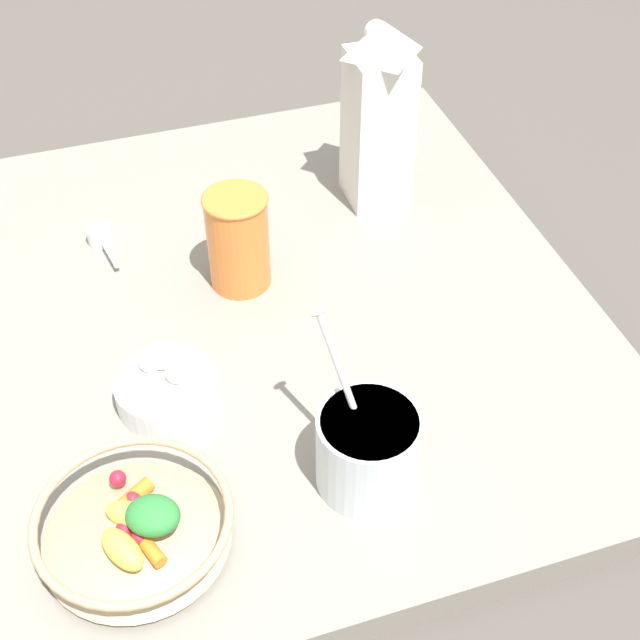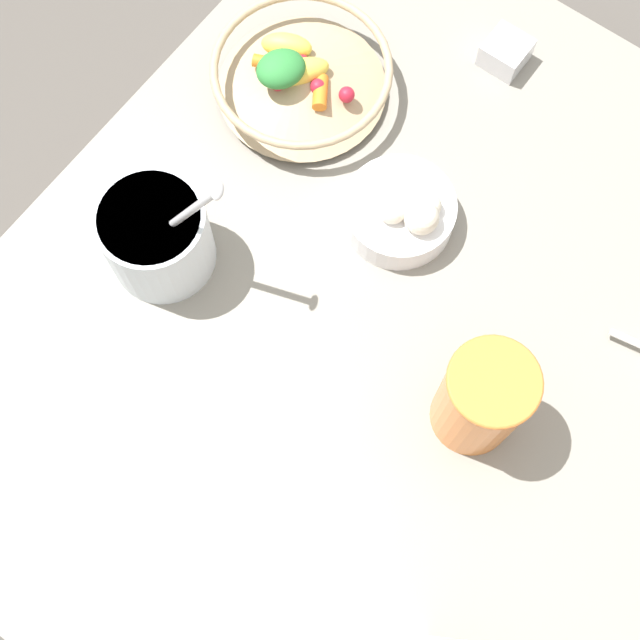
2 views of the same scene
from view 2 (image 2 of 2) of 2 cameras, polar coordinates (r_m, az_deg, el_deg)
The scene contains 7 objects.
ground_plane at distance 1.01m, azimuth 7.19°, elevation -3.63°, with size 6.00×6.00×0.00m, color #4C4742.
countertop at distance 0.99m, azimuth 7.34°, elevation -3.28°, with size 0.96×0.96×0.05m.
fruit_bowl at distance 1.07m, azimuth -1.25°, elevation 15.37°, with size 0.21×0.21×0.08m.
yogurt_tub at distance 0.96m, azimuth -10.43°, elevation 5.36°, with size 0.12×0.15×0.21m.
drinking_cup at distance 0.89m, azimuth 10.34°, elevation -4.98°, with size 0.09×0.09×0.15m.
spice_jar at distance 1.14m, azimuth 11.78°, elevation 16.37°, with size 0.05×0.05×0.03m.
garlic_bowl at distance 1.00m, azimuth 5.24°, elevation 6.87°, with size 0.13×0.13×0.07m.
Camera 2 is at (-0.28, -0.05, 0.97)m, focal length 50.00 mm.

